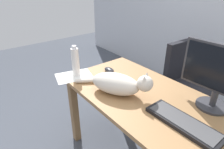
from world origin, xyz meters
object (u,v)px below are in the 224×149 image
object	(u,v)px
monitor	(220,76)
water_bottle	(75,62)
office_chair	(184,92)
cat	(118,83)
keyboard	(183,123)
computer_mouse	(109,70)

from	to	relation	value
monitor	water_bottle	size ratio (longest dim) A/B	1.82
office_chair	cat	distance (m)	0.96
office_chair	cat	size ratio (longest dim) A/B	1.62
office_chair	keyboard	size ratio (longest dim) A/B	2.05
cat	water_bottle	xyz separation A→B (m)	(-0.44, -0.10, 0.04)
office_chair	monitor	xyz separation A→B (m)	(0.46, -0.50, 0.55)
office_chair	computer_mouse	world-z (taller)	office_chair
cat	water_bottle	bearing A→B (deg)	-167.86
keyboard	water_bottle	world-z (taller)	water_bottle
keyboard	computer_mouse	bearing A→B (deg)	173.87
monitor	computer_mouse	world-z (taller)	monitor
cat	keyboard	bearing A→B (deg)	9.06
keyboard	water_bottle	distance (m)	0.95
monitor	cat	world-z (taller)	monitor
cat	water_bottle	size ratio (longest dim) A/B	2.11
monitor	cat	distance (m)	0.64
office_chair	monitor	size ratio (longest dim) A/B	1.88
keyboard	cat	bearing A→B (deg)	-170.94
monitor	keyboard	size ratio (longest dim) A/B	1.09
monitor	water_bottle	distance (m)	1.06
computer_mouse	keyboard	bearing A→B (deg)	-6.13
monitor	water_bottle	xyz separation A→B (m)	(-0.95, -0.47, -0.10)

